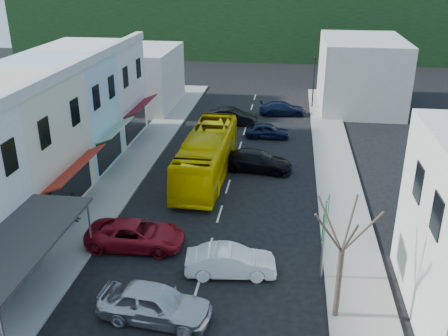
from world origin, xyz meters
TOP-DOWN VIEW (x-y plane):
  - ground at (0.00, 0.00)m, footprint 120.00×120.00m
  - sidewalk_left at (-7.50, 10.00)m, footprint 3.00×52.00m
  - sidewalk_right at (7.50, 10.00)m, footprint 3.00×52.00m
  - shopfront_row at (-12.49, 5.00)m, footprint 8.25×30.00m
  - distant_block_left at (-12.00, 27.00)m, footprint 8.00×10.00m
  - distant_block_right at (11.00, 30.00)m, footprint 8.00×12.00m
  - hillside at (-1.45, 65.09)m, footprint 80.00×26.00m
  - bus at (-1.70, 9.53)m, footprint 2.67×11.64m
  - car_silver at (-1.37, -5.91)m, footprint 4.57×2.28m
  - car_white at (1.42, -2.16)m, footprint 4.58×2.29m
  - car_red at (-3.91, -0.30)m, footprint 4.65×2.03m
  - car_black_near at (1.73, 11.07)m, footprint 4.68×2.33m
  - car_navy_mid at (2.13, 18.39)m, footprint 4.43×1.87m
  - car_black_far at (-1.36, 21.90)m, footprint 4.56×2.23m
  - car_navy_far at (3.24, 25.51)m, footprint 4.69×2.37m
  - pedestrian_left at (-8.14, 1.84)m, footprint 0.50×0.66m
  - direction_sign at (5.80, -1.99)m, footprint 0.90×1.99m
  - street_tree at (6.30, -4.76)m, footprint 3.49×3.49m
  - traffic_signal at (6.24, 28.54)m, footprint 0.90×1.29m

SIDE VIEW (x-z plane):
  - ground at x=0.00m, z-range 0.00..0.00m
  - sidewalk_left at x=-7.50m, z-range 0.00..0.15m
  - sidewalk_right at x=7.50m, z-range 0.00..0.15m
  - car_silver at x=-1.37m, z-range 0.00..1.40m
  - car_white at x=1.42m, z-range 0.00..1.40m
  - car_red at x=-3.91m, z-range 0.00..1.40m
  - car_black_near at x=1.73m, z-range 0.00..1.40m
  - car_navy_mid at x=2.13m, z-range 0.00..1.40m
  - car_black_far at x=-1.36m, z-range 0.00..1.40m
  - car_navy_far at x=3.24m, z-range 0.00..1.40m
  - pedestrian_left at x=-8.14m, z-range 0.15..1.85m
  - bus at x=-1.70m, z-range 0.00..3.10m
  - direction_sign at x=5.80m, z-range 0.00..4.25m
  - traffic_signal at x=6.24m, z-range 0.00..5.58m
  - distant_block_left at x=-12.00m, z-range 0.00..6.00m
  - street_tree at x=6.30m, z-range 0.00..6.63m
  - distant_block_right at x=11.00m, z-range 0.00..7.00m
  - shopfront_row at x=-12.49m, z-range 0.00..8.00m
  - hillside at x=-1.45m, z-range -0.27..13.73m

